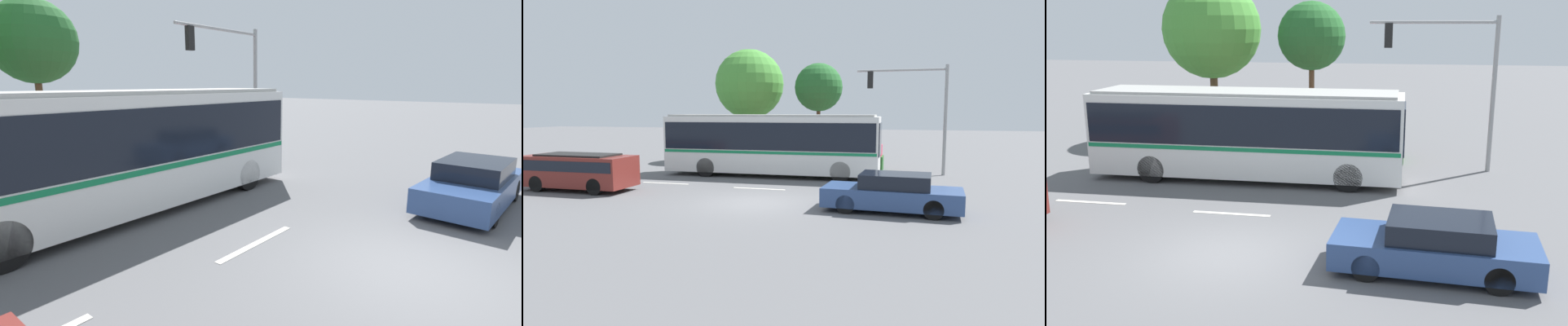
# 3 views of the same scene
# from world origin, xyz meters

# --- Properties ---
(ground_plane) EXTENTS (140.00, 140.00, 0.00)m
(ground_plane) POSITION_xyz_m (0.00, 0.00, 0.00)
(ground_plane) COLOR #5B5B5E
(city_bus) EXTENTS (11.29, 2.63, 3.25)m
(city_bus) POSITION_xyz_m (-1.45, 6.99, 1.85)
(city_bus) COLOR silver
(city_bus) RESTS_ON ground
(sedan_foreground) EXTENTS (4.74, 2.14, 1.32)m
(sedan_foreground) POSITION_xyz_m (5.02, -0.17, 0.63)
(sedan_foreground) COLOR navy
(sedan_foreground) RESTS_ON ground
(suv_left_lane) EXTENTS (4.83, 1.97, 1.59)m
(suv_left_lane) POSITION_xyz_m (-8.31, 0.63, 0.93)
(suv_left_lane) COLOR maroon
(suv_left_lane) RESTS_ON ground
(traffic_light_pole) EXTENTS (4.79, 0.24, 5.87)m
(traffic_light_pole) POSITION_xyz_m (6.14, 9.67, 3.93)
(traffic_light_pole) COLOR gray
(traffic_light_pole) RESTS_ON ground
(flowering_hedge) EXTENTS (8.56, 1.53, 1.48)m
(flowering_hedge) POSITION_xyz_m (-0.13, 10.82, 0.73)
(flowering_hedge) COLOR #286028
(flowering_hedge) RESTS_ON ground
(street_tree_left) EXTENTS (4.81, 4.81, 7.72)m
(street_tree_left) POSITION_xyz_m (-5.35, 14.64, 5.30)
(street_tree_left) COLOR brown
(street_tree_left) RESTS_ON ground
(street_tree_centre) EXTENTS (3.20, 3.20, 6.61)m
(street_tree_centre) POSITION_xyz_m (-0.34, 14.31, 4.99)
(street_tree_centre) COLOR brown
(street_tree_centre) RESTS_ON ground
(lane_stripe_near) EXTENTS (2.40, 0.16, 0.01)m
(lane_stripe_near) POSITION_xyz_m (-5.63, 3.26, 0.01)
(lane_stripe_near) COLOR silver
(lane_stripe_near) RESTS_ON ground
(lane_stripe_mid) EXTENTS (2.40, 0.16, 0.01)m
(lane_stripe_mid) POSITION_xyz_m (-0.83, 2.96, 0.01)
(lane_stripe_mid) COLOR silver
(lane_stripe_mid) RESTS_ON ground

